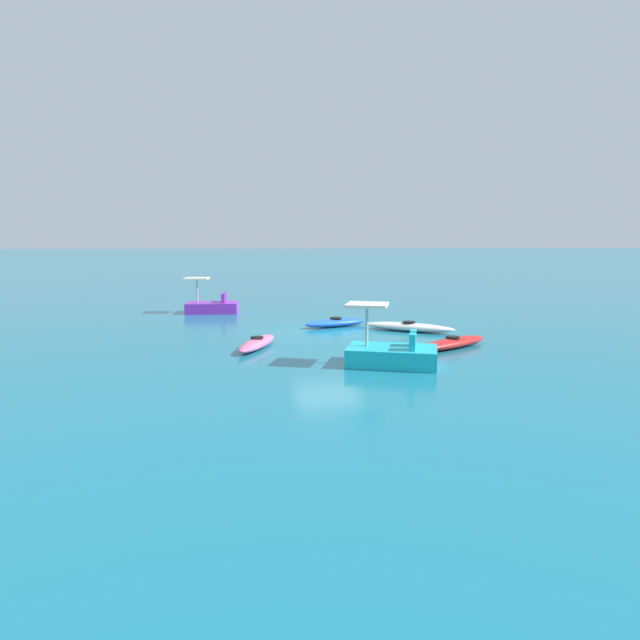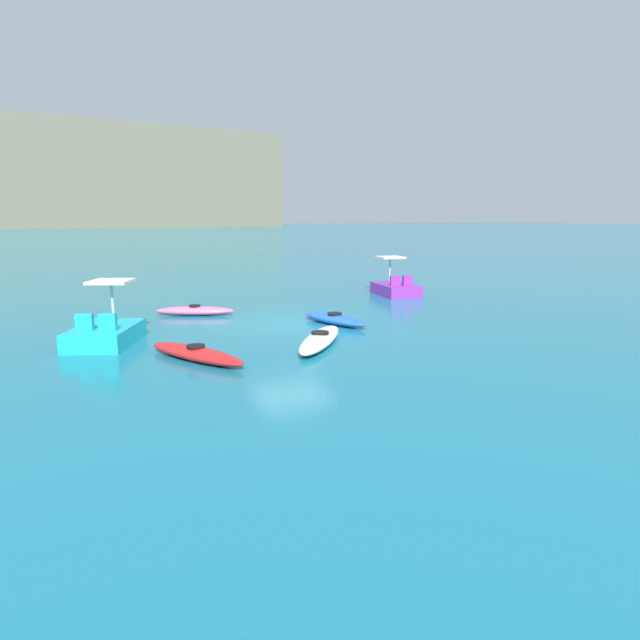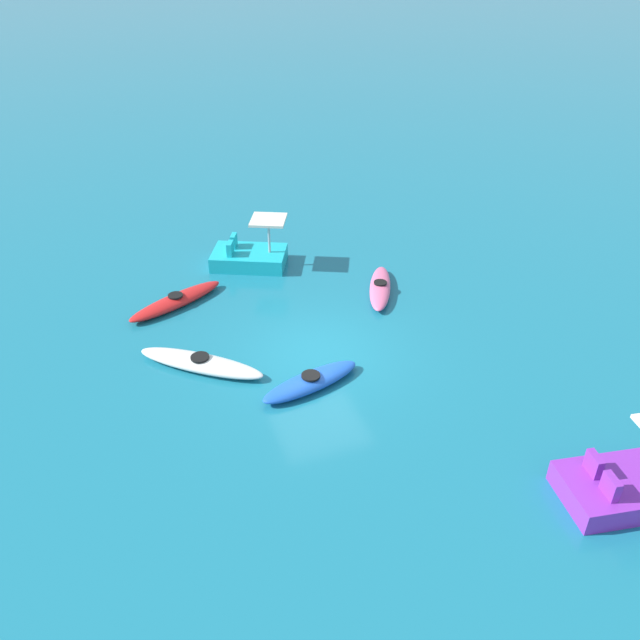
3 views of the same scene
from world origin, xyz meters
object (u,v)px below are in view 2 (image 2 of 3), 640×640
at_px(pedal_boat_cyan, 105,332).
at_px(pedal_boat_purple, 396,288).
at_px(kayak_red, 196,353).
at_px(kayak_white, 320,339).
at_px(kayak_pink, 195,311).
at_px(kayak_blue, 335,319).

distance_m(pedal_boat_cyan, pedal_boat_purple, 13.17).
height_order(kayak_red, pedal_boat_purple, pedal_boat_purple).
bearing_deg(pedal_boat_purple, kayak_white, -135.06).
bearing_deg(pedal_boat_cyan, kayak_white, -26.70).
bearing_deg(kayak_pink, pedal_boat_cyan, -133.54).
height_order(kayak_white, pedal_boat_purple, pedal_boat_purple).
bearing_deg(kayak_red, kayak_pink, 77.77).
bearing_deg(kayak_white, pedal_boat_cyan, 153.30).
distance_m(kayak_blue, pedal_boat_purple, 7.21).
bearing_deg(kayak_red, kayak_white, 1.75).
relative_size(kayak_white, kayak_pink, 1.15).
relative_size(kayak_pink, pedal_boat_purple, 1.06).
bearing_deg(pedal_boat_purple, kayak_pink, -172.84).
height_order(kayak_red, kayak_pink, same).
relative_size(kayak_blue, kayak_white, 0.89).
relative_size(kayak_red, pedal_boat_purple, 1.22).
xyz_separation_m(kayak_red, kayak_white, (3.39, 0.10, 0.00)).
relative_size(pedal_boat_cyan, pedal_boat_purple, 1.07).
bearing_deg(pedal_boat_purple, pedal_boat_cyan, -160.07).
height_order(kayak_blue, kayak_pink, same).
bearing_deg(kayak_pink, kayak_red, -102.23).
bearing_deg(kayak_blue, kayak_pink, 136.65).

